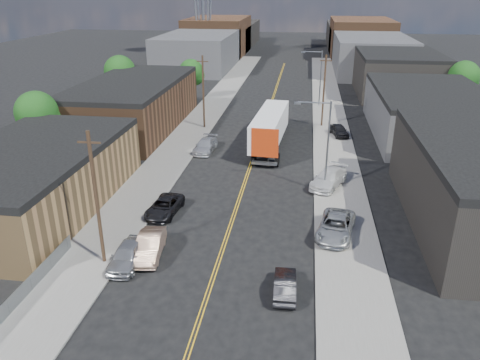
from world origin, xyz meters
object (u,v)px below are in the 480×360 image
(car_left_b, at_px, (150,246))
(car_right_oncoming, at_px, (285,285))
(semi_truck, at_px, (271,124))
(car_left_d, at_px, (205,145))
(car_right_lot_c, at_px, (339,130))
(car_right_lot_a, at_px, (336,226))
(car_left_c, at_px, (164,207))
(car_right_lot_b, at_px, (329,178))
(car_left_a, at_px, (127,255))

(car_left_b, height_order, car_right_oncoming, car_left_b)
(semi_truck, bearing_deg, car_left_d, -148.95)
(car_right_oncoming, bearing_deg, car_right_lot_c, -100.50)
(semi_truck, relative_size, car_right_oncoming, 4.29)
(car_left_d, height_order, car_right_lot_a, car_right_lot_a)
(car_left_c, relative_size, car_right_oncoming, 1.23)
(car_right_lot_a, bearing_deg, car_left_c, -177.27)
(car_right_lot_b, relative_size, car_right_lot_c, 1.32)
(car_right_lot_b, bearing_deg, car_left_d, 171.60)
(car_right_oncoming, height_order, car_right_lot_a, car_right_lot_a)
(semi_truck, bearing_deg, car_left_c, -106.50)
(car_left_c, relative_size, car_left_d, 0.96)
(car_right_lot_c, bearing_deg, car_left_a, -131.33)
(car_left_b, height_order, car_left_c, car_left_b)
(car_right_lot_c, bearing_deg, car_left_d, -167.68)
(car_left_a, xyz_separation_m, car_right_lot_b, (14.82, 16.19, 0.16))
(car_right_lot_b, bearing_deg, car_left_b, -109.34)
(car_left_d, bearing_deg, semi_truck, 30.80)
(semi_truck, distance_m, car_left_b, 28.44)
(car_left_a, height_order, car_right_oncoming, car_left_a)
(car_left_a, distance_m, car_left_c, 8.25)
(car_left_c, bearing_deg, car_left_b, -77.31)
(car_left_a, xyz_separation_m, car_left_b, (1.20, 1.42, 0.01))
(semi_truck, height_order, car_left_c, semi_truck)
(car_right_oncoming, bearing_deg, car_right_lot_b, -102.58)
(car_left_a, bearing_deg, car_right_lot_b, 46.98)
(car_left_a, relative_size, car_right_lot_c, 1.11)
(car_right_lot_a, xyz_separation_m, car_right_lot_b, (-0.20, 10.04, 0.03))
(semi_truck, relative_size, car_left_a, 3.68)
(car_right_oncoming, distance_m, car_right_lot_a, 8.81)
(car_left_c, xyz_separation_m, car_right_lot_b, (14.52, 7.95, 0.28))
(car_left_b, distance_m, car_left_d, 23.68)
(car_left_b, distance_m, car_left_c, 6.88)
(car_right_lot_a, height_order, car_right_lot_b, car_right_lot_b)
(car_left_c, height_order, car_right_lot_c, car_right_lot_c)
(car_left_c, height_order, car_right_lot_a, car_right_lot_a)
(car_left_d, xyz_separation_m, car_right_lot_c, (16.32, 8.31, 0.12))
(car_left_c, bearing_deg, car_right_lot_a, -2.84)
(car_left_c, relative_size, car_right_lot_a, 0.87)
(semi_truck, xyz_separation_m, car_right_lot_a, (7.00, -22.82, -1.64))
(car_left_a, xyz_separation_m, car_right_oncoming, (11.40, -1.88, -0.14))
(car_left_d, relative_size, car_right_lot_c, 1.22)
(car_left_c, relative_size, car_right_lot_c, 1.17)
(semi_truck, height_order, car_left_d, semi_truck)
(car_left_a, bearing_deg, car_right_lot_a, 21.72)
(car_left_b, relative_size, car_right_lot_a, 0.86)
(car_left_c, xyz_separation_m, car_right_lot_c, (16.46, 25.16, 0.19))
(car_left_a, distance_m, car_right_oncoming, 11.56)
(car_right_lot_c, bearing_deg, semi_truck, -167.80)
(car_right_lot_b, bearing_deg, car_right_lot_a, -65.49)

